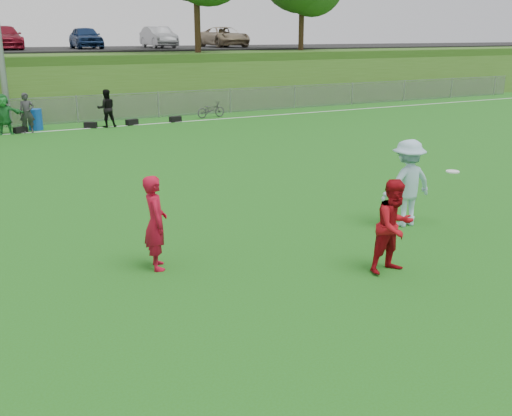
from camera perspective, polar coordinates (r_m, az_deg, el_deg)
ground at (r=10.31m, az=3.12°, el=-6.40°), size 120.00×120.00×0.00m
sideline_far at (r=26.91m, az=-16.57°, el=7.63°), size 60.00×0.10×0.01m
fence at (r=28.77m, az=-17.45°, el=9.43°), size 58.00×0.06×1.30m
berm at (r=39.54m, az=-20.46°, el=12.28°), size 120.00×18.00×3.00m
parking_lot at (r=41.45m, az=-21.05°, el=14.56°), size 120.00×12.00×0.10m
car_row at (r=40.32m, az=-22.70°, el=15.44°), size 32.04×5.18×1.44m
spectator_row at (r=26.42m, az=-23.32°, el=8.64°), size 8.11×0.70×1.69m
gear_bags at (r=27.17m, az=-14.68°, el=8.14°), size 7.57×0.51×0.26m
player_red_left at (r=10.33m, az=-10.01°, el=-1.45°), size 0.51×0.69×1.73m
player_red_center at (r=10.32m, az=13.67°, el=-1.79°), size 0.87×0.71×1.70m
player_blue at (r=12.91m, az=14.88°, el=2.41°), size 1.26×0.74×1.92m
frisbee at (r=13.17m, az=19.07°, el=3.47°), size 0.29×0.29×0.03m
recycling_bin at (r=27.22m, az=-21.21°, el=8.25°), size 0.75×0.75×0.91m
bicycle at (r=29.32m, az=-4.54°, el=9.79°), size 1.59×0.73×0.81m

